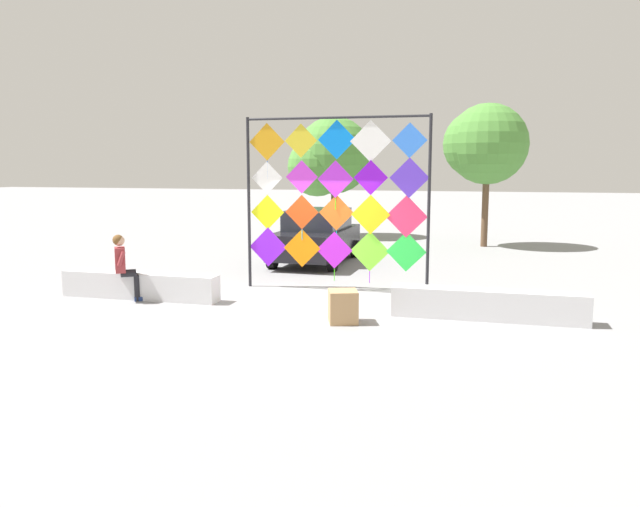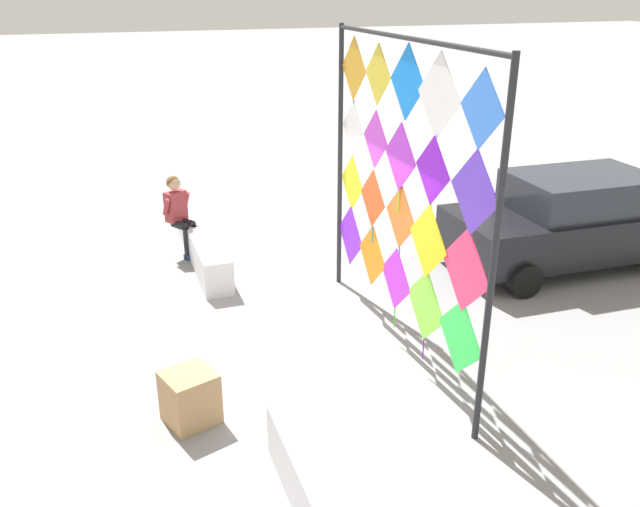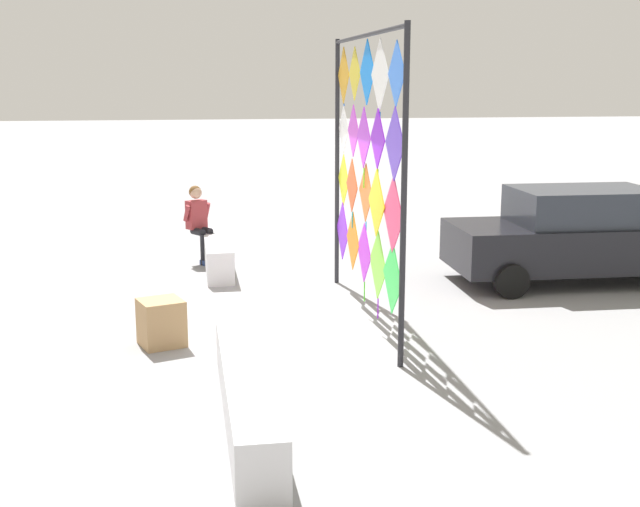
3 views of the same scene
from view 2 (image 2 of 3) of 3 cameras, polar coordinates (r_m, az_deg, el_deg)
The scene contains 6 objects.
ground at distance 8.70m, azimuth -2.44°, elevation -8.34°, with size 120.00×120.00×0.00m, color gray.
plaza_ledge_left at distance 11.65m, azimuth -10.23°, elevation 1.06°, with size 3.52×0.44×0.56m, color silver.
kite_display_rack at distance 8.01m, azimuth 7.03°, elevation 6.11°, with size 4.19×0.08×3.91m.
seated_vendor at distance 11.58m, azimuth -11.99°, elevation 3.64°, with size 0.68×0.64×1.41m.
parked_car at distance 11.72m, azimuth 20.82°, elevation 2.71°, with size 2.01×4.05×1.56m.
cardboard_box_large at distance 7.43m, azimuth -11.10°, elevation -12.02°, with size 0.50×0.52×0.59m, color tan.
Camera 2 is at (7.19, -2.07, 4.44)m, focal length 37.26 mm.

